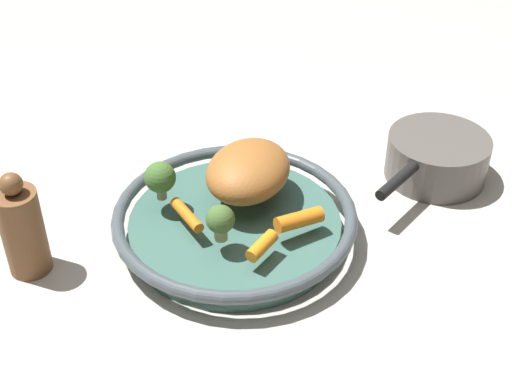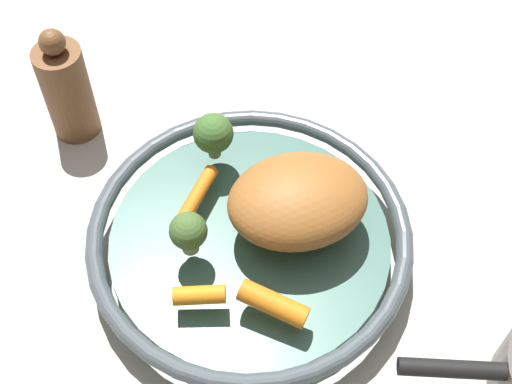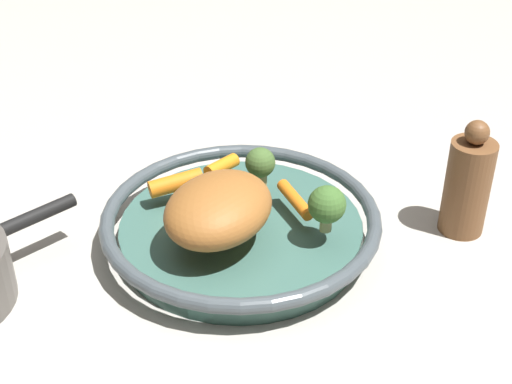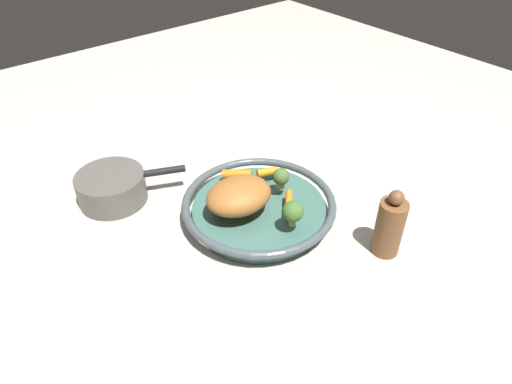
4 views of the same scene
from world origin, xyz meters
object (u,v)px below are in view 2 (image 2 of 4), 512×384
Objects in this scene: serving_bowl at (250,240)px; broccoli_floret_edge at (188,231)px; baby_carrot_left at (273,304)px; pepper_mill at (67,89)px; baby_carrot_center at (199,295)px; broccoli_floret_mid at (209,135)px; baby_carrot_near_rim at (198,194)px; roast_chicken_piece at (298,200)px.

broccoli_floret_edge is at bearing -1.19° from serving_bowl.
baby_carrot_left is 1.31× the size of broccoli_floret_edge.
baby_carrot_left is 0.11m from broccoli_floret_edge.
pepper_mill is at bearing -74.55° from broccoli_floret_edge.
broccoli_floret_mid reaches higher than baby_carrot_center.
baby_carrot_left is (-0.06, 0.03, 0.00)m from baby_carrot_center.
serving_bowl is 0.28m from pepper_mill.
broccoli_floret_edge is at bearing 63.80° from baby_carrot_near_rim.
baby_carrot_center is (0.07, 0.06, 0.03)m from serving_bowl.
baby_carrot_near_rim is at bearing -35.73° from roast_chicken_piece.
baby_carrot_left is (0.06, 0.08, -0.02)m from roast_chicken_piece.
broccoli_floret_mid is at bearing -64.16° from roast_chicken_piece.
broccoli_floret_mid is at bearing -119.46° from broccoli_floret_edge.
baby_carrot_center is at bearing 71.98° from baby_carrot_near_rim.
baby_carrot_near_rim is 0.47× the size of pepper_mill.
baby_carrot_near_rim is 1.38× the size of broccoli_floret_edge.
pepper_mill is (0.06, -0.30, 0.01)m from baby_carrot_center.
baby_carrot_center reaches higher than baby_carrot_near_rim.
roast_chicken_piece is at bearing 125.69° from pepper_mill.
baby_carrot_near_rim is at bearing -108.02° from baby_carrot_center.
pepper_mill is at bearing -61.94° from serving_bowl.
serving_bowl is 6.57× the size of broccoli_floret_edge.
serving_bowl is 5.03× the size of baby_carrot_left.
baby_carrot_near_rim reaches higher than serving_bowl.
pepper_mill is (0.12, -0.33, 0.01)m from baby_carrot_left.
pepper_mill is at bearing -63.51° from baby_carrot_near_rim.
baby_carrot_center is at bearing 80.33° from broccoli_floret_edge.
serving_bowl is 6.82× the size of baby_carrot_center.
broccoli_floret_mid is at bearing 132.16° from pepper_mill.
baby_carrot_near_rim is 1.24× the size of broccoli_floret_mid.
serving_bowl is at bearing 92.37° from broccoli_floret_mid.
broccoli_floret_edge reaches higher than baby_carrot_near_rim.
broccoli_floret_edge is (0.05, -0.09, 0.02)m from baby_carrot_left.
serving_bowl is 2.37× the size of roast_chicken_piece.
broccoli_floret_mid is (-0.01, -0.19, 0.02)m from baby_carrot_left.
baby_carrot_center is at bearing 38.08° from serving_bowl.
broccoli_floret_edge is 0.25m from pepper_mill.
broccoli_floret_mid is 0.38× the size of pepper_mill.
baby_carrot_center is at bearing 100.74° from pepper_mill.
baby_carrot_near_rim is 1.06× the size of baby_carrot_left.
broccoli_floret_edge is (-0.01, -0.06, 0.02)m from baby_carrot_center.
baby_carrot_left is 1.17× the size of broccoli_floret_mid.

